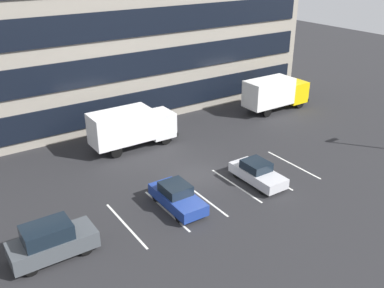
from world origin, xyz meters
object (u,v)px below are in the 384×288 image
box_truck_white (131,126)px  sedan_navy (177,197)px  suv_charcoal (51,241)px  sedan_silver (257,173)px  box_truck_yellow (275,92)px

box_truck_white → sedan_navy: bearing=-100.1°
suv_charcoal → sedan_silver: (14.37, -0.04, -0.26)m
suv_charcoal → sedan_navy: size_ratio=1.03×
box_truck_yellow → sedan_silver: size_ratio=1.68×
box_truck_yellow → sedan_navy: box_truck_yellow is taller
sedan_silver → suv_charcoal: bearing=179.9°
box_truck_white → sedan_silver: size_ratio=1.67×
suv_charcoal → sedan_navy: bearing=2.9°
box_truck_yellow → box_truck_white: box_truck_yellow is taller
suv_charcoal → sedan_silver: 14.37m
box_truck_yellow → box_truck_white: bearing=-180.0°
box_truck_yellow → sedan_navy: (-17.62, -9.63, -1.13)m
suv_charcoal → sedan_silver: bearing=-0.1°
suv_charcoal → sedan_silver: suv_charcoal is taller
box_truck_white → suv_charcoal: box_truck_white is taller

